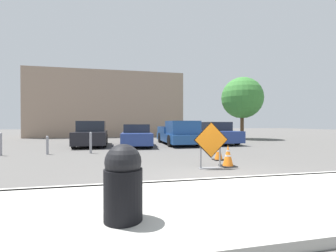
{
  "coord_description": "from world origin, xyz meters",
  "views": [
    {
      "loc": [
        -2.38,
        -4.92,
        1.43
      ],
      "look_at": [
        0.69,
        9.7,
        1.27
      ],
      "focal_mm": 24.0,
      "sensor_mm": 36.0,
      "label": 1
    }
  ],
  "objects_px": {
    "bollard_second": "(47,145)",
    "trash_bin": "(123,182)",
    "parked_car_third": "(215,134)",
    "bollard_third": "(1,143)",
    "road_closed_sign": "(211,143)",
    "bollard_nearest": "(91,142)",
    "parked_car_second": "(137,136)",
    "pickup_truck": "(179,134)",
    "traffic_cone_nearest": "(228,156)",
    "traffic_cone_second": "(219,151)",
    "parked_car_nearest": "(92,135)"
  },
  "relations": [
    {
      "from": "parked_car_nearest",
      "to": "bollard_second",
      "type": "relative_size",
      "value": 4.99
    },
    {
      "from": "parked_car_third",
      "to": "road_closed_sign",
      "type": "bearing_deg",
      "value": 63.13
    },
    {
      "from": "traffic_cone_second",
      "to": "trash_bin",
      "type": "distance_m",
      "value": 6.36
    },
    {
      "from": "bollard_third",
      "to": "trash_bin",
      "type": "bearing_deg",
      "value": -57.42
    },
    {
      "from": "pickup_truck",
      "to": "bollard_second",
      "type": "relative_size",
      "value": 6.19
    },
    {
      "from": "traffic_cone_nearest",
      "to": "bollard_second",
      "type": "bearing_deg",
      "value": 147.16
    },
    {
      "from": "road_closed_sign",
      "to": "bollard_nearest",
      "type": "bearing_deg",
      "value": 132.37
    },
    {
      "from": "parked_car_second",
      "to": "bollard_nearest",
      "type": "relative_size",
      "value": 4.63
    },
    {
      "from": "traffic_cone_nearest",
      "to": "parked_car_second",
      "type": "xyz_separation_m",
      "value": [
        -2.5,
        7.72,
        0.31
      ]
    },
    {
      "from": "traffic_cone_second",
      "to": "parked_car_second",
      "type": "xyz_separation_m",
      "value": [
        -2.76,
        6.43,
        0.31
      ]
    },
    {
      "from": "parked_car_nearest",
      "to": "bollard_third",
      "type": "xyz_separation_m",
      "value": [
        -3.41,
        -3.75,
        -0.19
      ]
    },
    {
      "from": "parked_car_nearest",
      "to": "pickup_truck",
      "type": "distance_m",
      "value": 5.68
    },
    {
      "from": "traffic_cone_second",
      "to": "parked_car_nearest",
      "type": "relative_size",
      "value": 0.16
    },
    {
      "from": "road_closed_sign",
      "to": "traffic_cone_nearest",
      "type": "distance_m",
      "value": 0.86
    },
    {
      "from": "road_closed_sign",
      "to": "parked_car_second",
      "type": "relative_size",
      "value": 0.31
    },
    {
      "from": "bollard_second",
      "to": "trash_bin",
      "type": "bearing_deg",
      "value": -67.83
    },
    {
      "from": "road_closed_sign",
      "to": "bollard_nearest",
      "type": "relative_size",
      "value": 1.45
    },
    {
      "from": "road_closed_sign",
      "to": "parked_car_third",
      "type": "bearing_deg",
      "value": 65.31
    },
    {
      "from": "parked_car_second",
      "to": "pickup_truck",
      "type": "height_order",
      "value": "pickup_truck"
    },
    {
      "from": "traffic_cone_second",
      "to": "parked_car_nearest",
      "type": "xyz_separation_m",
      "value": [
        -5.59,
        6.87,
        0.39
      ]
    },
    {
      "from": "trash_bin",
      "to": "parked_car_nearest",
      "type": "bearing_deg",
      "value": 98.85
    },
    {
      "from": "road_closed_sign",
      "to": "trash_bin",
      "type": "xyz_separation_m",
      "value": [
        -2.77,
        -3.64,
        -0.15
      ]
    },
    {
      "from": "parked_car_nearest",
      "to": "parked_car_third",
      "type": "distance_m",
      "value": 8.5
    },
    {
      "from": "road_closed_sign",
      "to": "trash_bin",
      "type": "height_order",
      "value": "road_closed_sign"
    },
    {
      "from": "road_closed_sign",
      "to": "bollard_nearest",
      "type": "xyz_separation_m",
      "value": [
        -4.22,
        4.63,
        -0.26
      ]
    },
    {
      "from": "traffic_cone_second",
      "to": "bollard_nearest",
      "type": "bearing_deg",
      "value": 148.91
    },
    {
      "from": "parked_car_third",
      "to": "traffic_cone_second",
      "type": "bearing_deg",
      "value": 64.92
    },
    {
      "from": "parked_car_second",
      "to": "pickup_truck",
      "type": "bearing_deg",
      "value": -174.96
    },
    {
      "from": "traffic_cone_second",
      "to": "parked_car_nearest",
      "type": "distance_m",
      "value": 8.86
    },
    {
      "from": "parked_car_third",
      "to": "bollard_third",
      "type": "relative_size",
      "value": 4.48
    },
    {
      "from": "traffic_cone_second",
      "to": "bollard_second",
      "type": "distance_m",
      "value": 7.75
    },
    {
      "from": "traffic_cone_nearest",
      "to": "parked_car_third",
      "type": "xyz_separation_m",
      "value": [
        3.16,
        8.17,
        0.37
      ]
    },
    {
      "from": "pickup_truck",
      "to": "bollard_second",
      "type": "bearing_deg",
      "value": 24.27
    },
    {
      "from": "bollard_third",
      "to": "parked_car_second",
      "type": "bearing_deg",
      "value": 27.92
    },
    {
      "from": "bollard_second",
      "to": "bollard_third",
      "type": "relative_size",
      "value": 0.84
    },
    {
      "from": "parked_car_nearest",
      "to": "bollard_second",
      "type": "bearing_deg",
      "value": 66.37
    },
    {
      "from": "parked_car_second",
      "to": "parked_car_nearest",
      "type": "bearing_deg",
      "value": -5.44
    },
    {
      "from": "trash_bin",
      "to": "pickup_truck",
      "type": "bearing_deg",
      "value": 71.94
    },
    {
      "from": "bollard_third",
      "to": "road_closed_sign",
      "type": "bearing_deg",
      "value": -29.9
    },
    {
      "from": "traffic_cone_nearest",
      "to": "pickup_truck",
      "type": "xyz_separation_m",
      "value": [
        0.34,
        7.81,
        0.37
      ]
    },
    {
      "from": "parked_car_second",
      "to": "trash_bin",
      "type": "height_order",
      "value": "parked_car_second"
    },
    {
      "from": "parked_car_nearest",
      "to": "bollard_nearest",
      "type": "distance_m",
      "value": 3.77
    },
    {
      "from": "road_closed_sign",
      "to": "parked_car_third",
      "type": "xyz_separation_m",
      "value": [
        3.86,
        8.39,
        -0.08
      ]
    },
    {
      "from": "road_closed_sign",
      "to": "parked_car_second",
      "type": "distance_m",
      "value": 8.14
    },
    {
      "from": "traffic_cone_nearest",
      "to": "trash_bin",
      "type": "height_order",
      "value": "trash_bin"
    },
    {
      "from": "bollard_second",
      "to": "traffic_cone_second",
      "type": "bearing_deg",
      "value": -23.76
    },
    {
      "from": "bollard_second",
      "to": "road_closed_sign",
      "type": "bearing_deg",
      "value": -37.03
    },
    {
      "from": "parked_car_third",
      "to": "traffic_cone_nearest",
      "type": "bearing_deg",
      "value": 66.67
    },
    {
      "from": "parked_car_nearest",
      "to": "bollard_third",
      "type": "bearing_deg",
      "value": 45.83
    },
    {
      "from": "trash_bin",
      "to": "road_closed_sign",
      "type": "bearing_deg",
      "value": 52.69
    }
  ]
}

